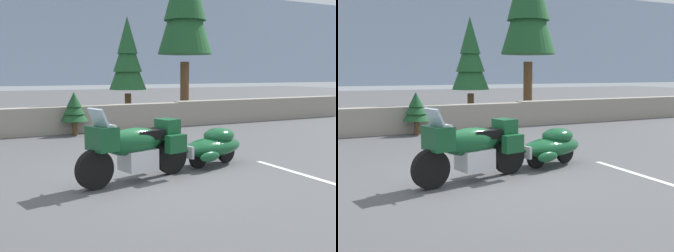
# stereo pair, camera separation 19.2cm
# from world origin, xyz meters

# --- Properties ---
(ground_plane) EXTENTS (80.00, 80.00, 0.00)m
(ground_plane) POSITION_xyz_m (0.00, 0.00, 0.00)
(ground_plane) COLOR #4C4C4F
(stone_guard_wall) EXTENTS (24.00, 0.57, 0.89)m
(stone_guard_wall) POSITION_xyz_m (0.20, 6.39, 0.44)
(stone_guard_wall) COLOR gray
(stone_guard_wall) RESTS_ON ground
(touring_motorcycle) EXTENTS (2.28, 1.06, 1.33)m
(touring_motorcycle) POSITION_xyz_m (-0.23, 0.02, 0.62)
(touring_motorcycle) COLOR black
(touring_motorcycle) RESTS_ON ground
(car_shaped_trailer) EXTENTS (2.22, 1.04, 0.76)m
(car_shaped_trailer) POSITION_xyz_m (1.68, 0.47, 0.41)
(car_shaped_trailer) COLOR black
(car_shaped_trailer) RESTS_ON ground
(pine_tree_secondary) EXTENTS (1.37, 1.37, 3.94)m
(pine_tree_secondary) POSITION_xyz_m (2.61, 7.68, 2.46)
(pine_tree_secondary) COLOR brown
(pine_tree_secondary) RESTS_ON ground
(pine_sapling_near) EXTENTS (0.83, 0.83, 1.32)m
(pine_sapling_near) POSITION_xyz_m (0.15, 5.90, 0.82)
(pine_sapling_near) COLOR brown
(pine_sapling_near) RESTS_ON ground
(parking_stripe_marker) EXTENTS (0.12, 3.60, 0.01)m
(parking_stripe_marker) POSITION_xyz_m (2.73, -1.50, 0.00)
(parking_stripe_marker) COLOR silver
(parking_stripe_marker) RESTS_ON ground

